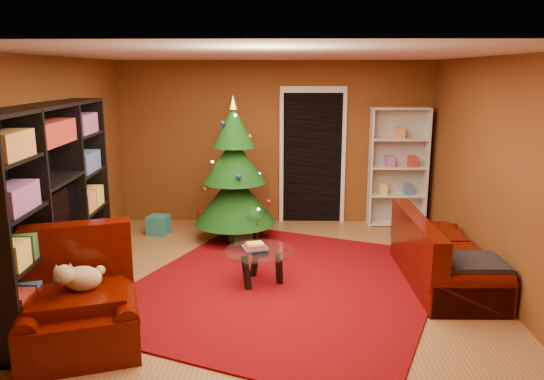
{
  "coord_description": "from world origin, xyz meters",
  "views": [
    {
      "loc": [
        0.14,
        -5.74,
        2.43
      ],
      "look_at": [
        0.0,
        0.4,
        1.05
      ],
      "focal_mm": 35.0,
      "sensor_mm": 36.0,
      "label": 1
    }
  ],
  "objects_px": {
    "acrylic_chair": "(249,214)",
    "armchair": "(78,303)",
    "media_unit": "(52,207)",
    "gift_box_red": "(205,217)",
    "rug": "(285,285)",
    "white_bookshelf": "(398,167)",
    "coffee_table": "(260,267)",
    "sofa": "(446,250)",
    "gift_box_green": "(240,235)",
    "dog": "(83,278)",
    "gift_box_teal": "(158,225)",
    "christmas_tree": "(234,171)"
  },
  "relations": [
    {
      "from": "acrylic_chair",
      "to": "armchair",
      "type": "bearing_deg",
      "value": -98.7
    },
    {
      "from": "armchair",
      "to": "media_unit",
      "type": "bearing_deg",
      "value": 103.05
    },
    {
      "from": "media_unit",
      "to": "gift_box_red",
      "type": "relative_size",
      "value": 13.18
    },
    {
      "from": "rug",
      "to": "armchair",
      "type": "relative_size",
      "value": 3.49
    },
    {
      "from": "white_bookshelf",
      "to": "coffee_table",
      "type": "distance_m",
      "value": 3.34
    },
    {
      "from": "gift_box_red",
      "to": "sofa",
      "type": "bearing_deg",
      "value": -37.81
    },
    {
      "from": "rug",
      "to": "sofa",
      "type": "xyz_separation_m",
      "value": [
        1.86,
        0.12,
        0.4
      ]
    },
    {
      "from": "white_bookshelf",
      "to": "sofa",
      "type": "relative_size",
      "value": 1.02
    },
    {
      "from": "gift_box_green",
      "to": "sofa",
      "type": "bearing_deg",
      "value": -28.71
    },
    {
      "from": "rug",
      "to": "white_bookshelf",
      "type": "xyz_separation_m",
      "value": [
        1.79,
        2.56,
        0.93
      ]
    },
    {
      "from": "media_unit",
      "to": "coffee_table",
      "type": "bearing_deg",
      "value": 10.77
    },
    {
      "from": "armchair",
      "to": "dog",
      "type": "distance_m",
      "value": 0.22
    },
    {
      "from": "media_unit",
      "to": "coffee_table",
      "type": "height_order",
      "value": "media_unit"
    },
    {
      "from": "gift_box_teal",
      "to": "coffee_table",
      "type": "xyz_separation_m",
      "value": [
        1.64,
        -1.91,
        0.07
      ]
    },
    {
      "from": "sofa",
      "to": "coffee_table",
      "type": "bearing_deg",
      "value": 91.54
    },
    {
      "from": "white_bookshelf",
      "to": "dog",
      "type": "relative_size",
      "value": 4.84
    },
    {
      "from": "christmas_tree",
      "to": "media_unit",
      "type": "bearing_deg",
      "value": -127.92
    },
    {
      "from": "christmas_tree",
      "to": "gift_box_teal",
      "type": "relative_size",
      "value": 7.31
    },
    {
      "from": "acrylic_chair",
      "to": "gift_box_red",
      "type": "bearing_deg",
      "value": 142.38
    },
    {
      "from": "gift_box_teal",
      "to": "armchair",
      "type": "relative_size",
      "value": 0.27
    },
    {
      "from": "gift_box_red",
      "to": "sofa",
      "type": "height_order",
      "value": "sofa"
    },
    {
      "from": "christmas_tree",
      "to": "coffee_table",
      "type": "distance_m",
      "value": 1.91
    },
    {
      "from": "armchair",
      "to": "sofa",
      "type": "xyz_separation_m",
      "value": [
        3.69,
        1.56,
        -0.02
      ]
    },
    {
      "from": "media_unit",
      "to": "coffee_table",
      "type": "xyz_separation_m",
      "value": [
        2.15,
        0.51,
        -0.84
      ]
    },
    {
      "from": "rug",
      "to": "media_unit",
      "type": "xyz_separation_m",
      "value": [
        -2.43,
        -0.47,
        1.04
      ]
    },
    {
      "from": "rug",
      "to": "media_unit",
      "type": "distance_m",
      "value": 2.69
    },
    {
      "from": "gift_box_red",
      "to": "coffee_table",
      "type": "distance_m",
      "value": 2.73
    },
    {
      "from": "media_unit",
      "to": "acrylic_chair",
      "type": "distance_m",
      "value": 2.84
    },
    {
      "from": "gift_box_green",
      "to": "acrylic_chair",
      "type": "distance_m",
      "value": 0.33
    },
    {
      "from": "rug",
      "to": "christmas_tree",
      "type": "relative_size",
      "value": 1.8
    },
    {
      "from": "gift_box_teal",
      "to": "coffee_table",
      "type": "relative_size",
      "value": 0.35
    },
    {
      "from": "rug",
      "to": "christmas_tree",
      "type": "distance_m",
      "value": 2.12
    },
    {
      "from": "coffee_table",
      "to": "sofa",
      "type": "bearing_deg",
      "value": 2.17
    },
    {
      "from": "dog",
      "to": "gift_box_green",
      "type": "bearing_deg",
      "value": 49.15
    },
    {
      "from": "coffee_table",
      "to": "acrylic_chair",
      "type": "relative_size",
      "value": 0.93
    },
    {
      "from": "media_unit",
      "to": "gift_box_green",
      "type": "xyz_separation_m",
      "value": [
        1.8,
        1.96,
        -0.91
      ]
    },
    {
      "from": "dog",
      "to": "rug",
      "type": "bearing_deg",
      "value": 18.68
    },
    {
      "from": "white_bookshelf",
      "to": "acrylic_chair",
      "type": "relative_size",
      "value": 2.19
    },
    {
      "from": "gift_box_green",
      "to": "acrylic_chair",
      "type": "xyz_separation_m",
      "value": [
        0.13,
        0.04,
        0.3
      ]
    },
    {
      "from": "gift_box_green",
      "to": "dog",
      "type": "relative_size",
      "value": 0.69
    },
    {
      "from": "christmas_tree",
      "to": "acrylic_chair",
      "type": "bearing_deg",
      "value": -39.93
    },
    {
      "from": "coffee_table",
      "to": "acrylic_chair",
      "type": "xyz_separation_m",
      "value": [
        -0.22,
        1.49,
        0.23
      ]
    },
    {
      "from": "media_unit",
      "to": "gift_box_red",
      "type": "height_order",
      "value": "media_unit"
    },
    {
      "from": "gift_box_red",
      "to": "rug",
      "type": "bearing_deg",
      "value": -63.23
    },
    {
      "from": "sofa",
      "to": "acrylic_chair",
      "type": "height_order",
      "value": "acrylic_chair"
    },
    {
      "from": "dog",
      "to": "acrylic_chair",
      "type": "height_order",
      "value": "acrylic_chair"
    },
    {
      "from": "gift_box_green",
      "to": "armchair",
      "type": "bearing_deg",
      "value": -112.19
    },
    {
      "from": "gift_box_teal",
      "to": "armchair",
      "type": "xyz_separation_m",
      "value": [
        0.09,
        -3.39,
        0.28
      ]
    },
    {
      "from": "gift_box_green",
      "to": "dog",
      "type": "xyz_separation_m",
      "value": [
        -1.16,
        -2.87,
        0.49
      ]
    },
    {
      "from": "gift_box_red",
      "to": "white_bookshelf",
      "type": "height_order",
      "value": "white_bookshelf"
    }
  ]
}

